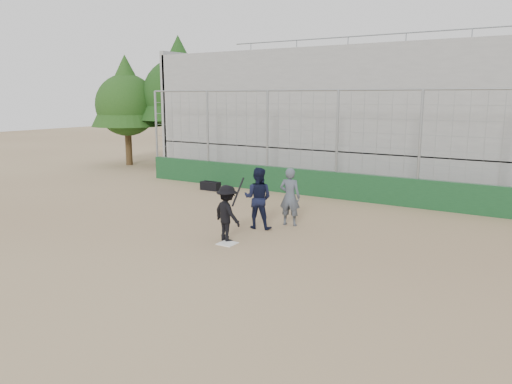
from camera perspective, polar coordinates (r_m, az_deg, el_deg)
The scene contains 10 objects.
ground at distance 13.06m, azimuth -3.30°, elevation -5.95°, with size 90.00×90.00×0.00m, color #7D6243.
home_plate at distance 13.06m, azimuth -3.30°, elevation -5.90°, with size 0.44×0.44×0.02m, color white.
backstop at distance 18.85m, azimuth 9.13°, elevation 2.15°, with size 18.10×0.25×4.04m.
bleachers at distance 23.29m, azimuth 14.15°, elevation 8.46°, with size 20.25×6.70×6.98m.
tree_left at distance 27.97m, azimuth -8.78°, elevation 12.02°, with size 4.48×4.48×7.00m.
tree_right at distance 28.61m, azimuth -14.60°, elevation 10.51°, with size 3.84×3.84×6.00m.
batter_at_plate at distance 13.14m, azimuth -3.32°, elevation -2.44°, with size 1.10×0.86×1.68m.
catcher_crouched at distance 14.39m, azimuth 0.22°, elevation -1.87°, with size 0.97×0.82×1.20m.
umpire at distance 14.75m, azimuth 3.88°, elevation -0.87°, with size 0.63×0.41×1.56m, color #484F5B.
equipment_bag at distance 20.45m, azimuth -5.23°, elevation 0.70°, with size 0.83×0.37×0.39m.
Camera 1 is at (7.29, -10.15, 3.78)m, focal length 35.00 mm.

